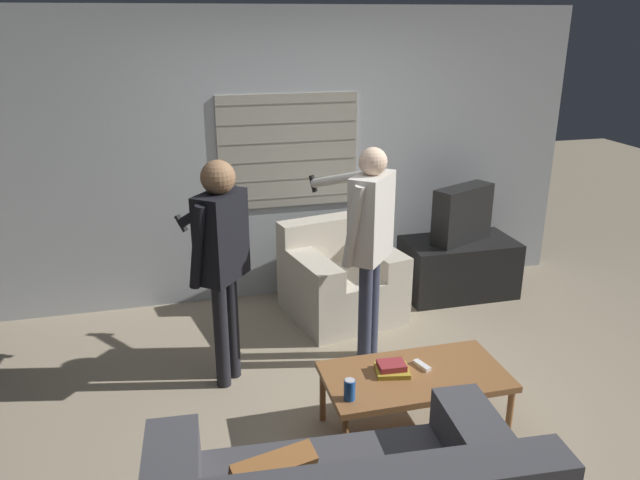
% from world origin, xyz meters
% --- Properties ---
extents(ground_plane, '(16.00, 16.00, 0.00)m').
position_xyz_m(ground_plane, '(0.00, 0.00, 0.00)').
color(ground_plane, gray).
extents(wall_back, '(5.20, 0.08, 2.55)m').
position_xyz_m(wall_back, '(-0.00, 2.03, 1.28)').
color(wall_back, '#ADB2B7').
rests_on(wall_back, ground_plane).
extents(armchair_beige, '(1.02, 1.00, 0.80)m').
position_xyz_m(armchair_beige, '(0.26, 1.45, 0.32)').
color(armchair_beige, beige).
rests_on(armchair_beige, ground_plane).
extents(coffee_table, '(1.11, 0.58, 0.41)m').
position_xyz_m(coffee_table, '(0.24, -0.26, 0.38)').
color(coffee_table, brown).
rests_on(coffee_table, ground_plane).
extents(tv_stand, '(1.01, 0.57, 0.52)m').
position_xyz_m(tv_stand, '(1.44, 1.58, 0.26)').
color(tv_stand, black).
rests_on(tv_stand, ground_plane).
extents(tv, '(0.64, 0.44, 0.51)m').
position_xyz_m(tv, '(1.44, 1.58, 0.78)').
color(tv, black).
rests_on(tv, tv_stand).
extents(person_left_standing, '(0.49, 0.72, 1.60)m').
position_xyz_m(person_left_standing, '(-0.81, 0.62, 1.01)').
color(person_left_standing, black).
rests_on(person_left_standing, ground_plane).
extents(person_right_standing, '(0.53, 0.79, 1.63)m').
position_xyz_m(person_right_standing, '(0.24, 0.66, 1.03)').
color(person_right_standing, '#33384C').
rests_on(person_right_standing, ground_plane).
extents(book_stack, '(0.23, 0.20, 0.07)m').
position_xyz_m(book_stack, '(0.11, -0.21, 0.44)').
color(book_stack, gold).
rests_on(book_stack, coffee_table).
extents(soda_can, '(0.07, 0.07, 0.13)m').
position_xyz_m(soda_can, '(-0.22, -0.41, 0.48)').
color(soda_can, '#194C9E').
rests_on(soda_can, coffee_table).
extents(spare_remote, '(0.08, 0.14, 0.02)m').
position_xyz_m(spare_remote, '(0.31, -0.20, 0.43)').
color(spare_remote, white).
rests_on(spare_remote, coffee_table).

